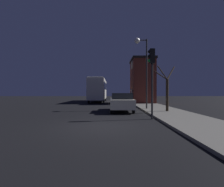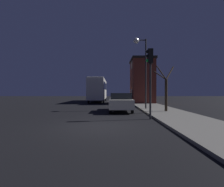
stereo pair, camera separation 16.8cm
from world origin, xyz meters
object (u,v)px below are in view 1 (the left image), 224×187
(car_near_lane, at_px, (121,102))
(car_mid_lane, at_px, (119,98))
(bus, at_px, (98,88))
(traffic_light, at_px, (151,69))
(bare_tree, at_px, (166,89))
(streetlamp, at_px, (141,56))

(car_near_lane, bearing_deg, car_mid_lane, 88.35)
(bus, xyz_separation_m, car_mid_lane, (3.49, -4.12, -1.50))
(traffic_light, height_order, bare_tree, traffic_light)
(streetlamp, relative_size, traffic_light, 1.52)
(bare_tree, bearing_deg, car_mid_lane, 106.57)
(bare_tree, distance_m, car_near_lane, 3.90)
(streetlamp, relative_size, bus, 0.61)
(bare_tree, bearing_deg, car_near_lane, 167.75)
(bus, xyz_separation_m, car_near_lane, (3.19, -14.64, -1.43))
(traffic_light, relative_size, car_near_lane, 0.92)
(bare_tree, bearing_deg, traffic_light, -119.91)
(bare_tree, relative_size, bus, 0.35)
(car_mid_lane, bearing_deg, streetlamp, -79.98)
(bus, bearing_deg, bare_tree, -66.05)
(bus, height_order, car_near_lane, bus)
(streetlamp, distance_m, traffic_light, 5.89)
(traffic_light, distance_m, bus, 19.61)
(car_mid_lane, bearing_deg, car_near_lane, -91.65)
(car_near_lane, relative_size, car_mid_lane, 1.05)
(traffic_light, relative_size, bare_tree, 1.15)
(traffic_light, relative_size, bus, 0.40)
(streetlamp, relative_size, car_near_lane, 1.39)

